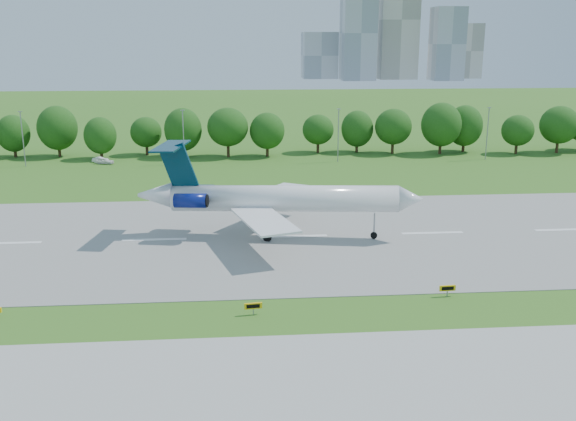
# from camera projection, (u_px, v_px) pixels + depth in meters

# --- Properties ---
(ground) EXTENTS (600.00, 600.00, 0.00)m
(ground) POSITION_uv_depth(u_px,v_px,m) (317.00, 307.00, 67.65)
(ground) COLOR #336B1C
(ground) RESTS_ON ground
(runway) EXTENTS (400.00, 45.00, 0.08)m
(runway) POSITION_uv_depth(u_px,v_px,m) (296.00, 236.00, 91.71)
(runway) COLOR gray
(runway) RESTS_ON ground
(taxiway) EXTENTS (400.00, 23.00, 0.08)m
(taxiway) POSITION_uv_depth(u_px,v_px,m) (346.00, 399.00, 50.32)
(taxiway) COLOR #ADADA8
(taxiway) RESTS_ON ground
(tree_line) EXTENTS (288.40, 8.40, 10.40)m
(tree_line) POSITION_uv_depth(u_px,v_px,m) (270.00, 130.00, 154.62)
(tree_line) COLOR #382314
(tree_line) RESTS_ON ground
(light_poles) EXTENTS (175.90, 0.25, 12.19)m
(light_poles) POSITION_uv_depth(u_px,v_px,m) (262.00, 135.00, 144.76)
(light_poles) COLOR gray
(light_poles) RESTS_ON ground
(skyline) EXTENTS (127.00, 52.00, 80.00)m
(skyline) POSITION_uv_depth(u_px,v_px,m) (391.00, 34.00, 443.58)
(skyline) COLOR #B2B2B7
(skyline) RESTS_ON ground
(airliner) EXTENTS (40.45, 29.20, 13.41)m
(airliner) POSITION_uv_depth(u_px,v_px,m) (270.00, 197.00, 90.25)
(airliner) COLOR white
(airliner) RESTS_ON ground
(taxi_sign_centre) EXTENTS (1.85, 0.42, 1.29)m
(taxi_sign_centre) POSITION_uv_depth(u_px,v_px,m) (253.00, 306.00, 65.57)
(taxi_sign_centre) COLOR gray
(taxi_sign_centre) RESTS_ON ground
(taxi_sign_right) EXTENTS (1.83, 0.35, 1.28)m
(taxi_sign_right) POSITION_uv_depth(u_px,v_px,m) (448.00, 288.00, 70.26)
(taxi_sign_right) COLOR gray
(taxi_sign_right) RESTS_ON ground
(service_vehicle_a) EXTENTS (3.72, 1.52, 1.20)m
(service_vehicle_a) POSITION_uv_depth(u_px,v_px,m) (100.00, 160.00, 147.02)
(service_vehicle_a) COLOR silver
(service_vehicle_a) RESTS_ON ground
(service_vehicle_b) EXTENTS (4.30, 2.62, 1.37)m
(service_vehicle_b) POSITION_uv_depth(u_px,v_px,m) (105.00, 161.00, 144.91)
(service_vehicle_b) COLOR white
(service_vehicle_b) RESTS_ON ground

